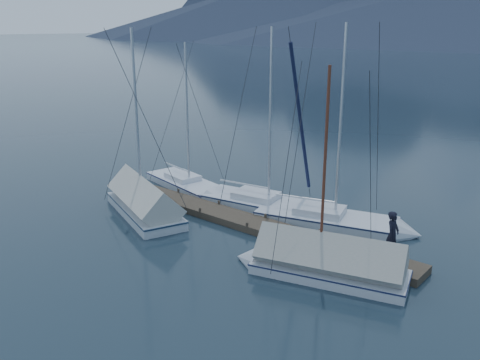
{
  "coord_description": "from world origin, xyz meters",
  "views": [
    {
      "loc": [
        14.59,
        -15.58,
        9.2
      ],
      "look_at": [
        0.0,
        2.0,
        2.2
      ],
      "focal_mm": 38.0,
      "sensor_mm": 36.0,
      "label": 1
    }
  ],
  "objects_px": {
    "sailboat_open_left": "(194,188)",
    "sailboat_covered_near": "(316,264)",
    "sailboat_open_mid": "(278,208)",
    "person": "(392,235)",
    "sailboat_covered_far": "(141,202)",
    "sailboat_open_right": "(346,223)"
  },
  "relations": [
    {
      "from": "sailboat_open_mid",
      "to": "person",
      "type": "xyz_separation_m",
      "value": [
        7.03,
        -2.14,
        1.13
      ]
    },
    {
      "from": "person",
      "to": "sailboat_open_left",
      "type": "bearing_deg",
      "value": 81.18
    },
    {
      "from": "sailboat_covered_far",
      "to": "sailboat_open_left",
      "type": "bearing_deg",
      "value": 94.27
    },
    {
      "from": "sailboat_open_mid",
      "to": "sailboat_covered_far",
      "type": "bearing_deg",
      "value": -139.79
    },
    {
      "from": "sailboat_open_left",
      "to": "person",
      "type": "distance_m",
      "value": 12.88
    },
    {
      "from": "sailboat_covered_far",
      "to": "person",
      "type": "bearing_deg",
      "value": 10.95
    },
    {
      "from": "sailboat_covered_near",
      "to": "sailboat_covered_far",
      "type": "height_order",
      "value": "sailboat_covered_far"
    },
    {
      "from": "sailboat_open_left",
      "to": "sailboat_open_right",
      "type": "distance_m",
      "value": 9.46
    },
    {
      "from": "sailboat_open_left",
      "to": "sailboat_open_right",
      "type": "height_order",
      "value": "sailboat_open_right"
    },
    {
      "from": "sailboat_covered_near",
      "to": "sailboat_open_right",
      "type": "bearing_deg",
      "value": 105.75
    },
    {
      "from": "sailboat_open_mid",
      "to": "sailboat_open_right",
      "type": "distance_m",
      "value": 3.76
    },
    {
      "from": "sailboat_open_right",
      "to": "person",
      "type": "bearing_deg",
      "value": -36.82
    },
    {
      "from": "sailboat_open_mid",
      "to": "person",
      "type": "relative_size",
      "value": 5.22
    },
    {
      "from": "sailboat_open_left",
      "to": "sailboat_open_mid",
      "type": "xyz_separation_m",
      "value": [
        5.68,
        0.38,
        0.02
      ]
    },
    {
      "from": "sailboat_covered_far",
      "to": "person",
      "type": "height_order",
      "value": "sailboat_covered_far"
    },
    {
      "from": "sailboat_open_left",
      "to": "sailboat_open_mid",
      "type": "height_order",
      "value": "sailboat_open_mid"
    },
    {
      "from": "sailboat_open_right",
      "to": "sailboat_covered_far",
      "type": "bearing_deg",
      "value": -152.0
    },
    {
      "from": "sailboat_open_left",
      "to": "sailboat_covered_near",
      "type": "height_order",
      "value": "sailboat_open_left"
    },
    {
      "from": "sailboat_covered_near",
      "to": "sailboat_open_left",
      "type": "bearing_deg",
      "value": 158.16
    },
    {
      "from": "sailboat_open_mid",
      "to": "person",
      "type": "distance_m",
      "value": 7.43
    },
    {
      "from": "sailboat_open_left",
      "to": "sailboat_covered_far",
      "type": "xyz_separation_m",
      "value": [
        0.31,
        -4.16,
        0.33
      ]
    },
    {
      "from": "sailboat_open_left",
      "to": "sailboat_open_mid",
      "type": "bearing_deg",
      "value": 3.83
    }
  ]
}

